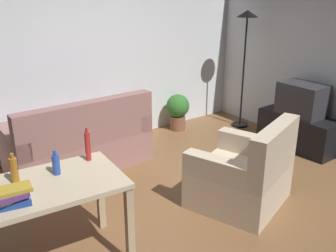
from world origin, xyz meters
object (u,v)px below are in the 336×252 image
desk (44,197)px  bottle_blue (56,164)px  potted_plant (178,109)px  book_stack (12,196)px  tv_stand (298,131)px  torchiere_lamp (246,37)px  couch (80,144)px  bottle_red (88,146)px  armchair (244,175)px  bottle_amber (14,170)px  tv (302,99)px

desk → bottle_blue: (0.15, 0.10, 0.20)m
potted_plant → book_stack: size_ratio=2.08×
tv_stand → torchiere_lamp: torchiere_lamp is taller
couch → torchiere_lamp: bearing=176.6°
torchiere_lamp → bottle_red: bearing=-159.3°
couch → book_stack: size_ratio=6.15×
armchair → bottle_amber: bottle_amber is taller
couch → torchiere_lamp: torchiere_lamp is taller
armchair → bottle_amber: bearing=-29.2°
bottle_red → tv: bearing=2.2°
bottle_red → book_stack: 0.81m
potted_plant → bottle_blue: bearing=-145.8°
tv → armchair: 1.83m
armchair → bottle_blue: 1.93m
torchiere_lamp → potted_plant: torchiere_lamp is taller
armchair → torchiere_lamp: bearing=-154.5°
couch → tv: same height
couch → bottle_blue: 1.76m
desk → potted_plant: 3.35m
desk → bottle_amber: size_ratio=5.16×
couch → torchiere_lamp: (2.70, -0.16, 1.11)m
tv_stand → tv: (0.00, 0.00, 0.46)m
potted_plant → armchair: bearing=-110.4°
torchiere_lamp → armchair: (-1.70, -1.64, -1.09)m
couch → book_stack: bearing=54.3°
bottle_amber → couch: bearing=51.3°
tv_stand → armchair: size_ratio=0.98×
tv → book_stack: size_ratio=2.19×
couch → bottle_blue: size_ratio=8.28×
armchair → bottle_blue: (-1.82, 0.35, 0.53)m
desk → potted_plant: desk is taller
torchiere_lamp → bottle_red: (-3.21, -1.21, -0.52)m
bottle_blue → bottle_red: 0.33m
bottle_amber → torchiere_lamp: bearing=18.0°
tv_stand → bottle_amber: bearing=92.4°
potted_plant → book_stack: 3.67m
tv → potted_plant: (-0.92, 1.56, -0.37)m
armchair → tv_stand: bearing=179.8°
couch → tv: bearing=155.3°
book_stack → couch: bearing=54.3°
tv → torchiere_lamp: torchiere_lamp is taller
bottle_blue → tv: bearing=3.4°
couch → book_stack: couch is taller
potted_plant → bottle_red: bottle_red is taller
desk → armchair: armchair is taller
potted_plant → bottle_amber: bottle_amber is taller
potted_plant → bottle_blue: bottle_blue is taller
tv_stand → book_stack: bearing=96.8°
bottle_red → book_stack: bottle_red is taller
tv_stand → potted_plant: potted_plant is taller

